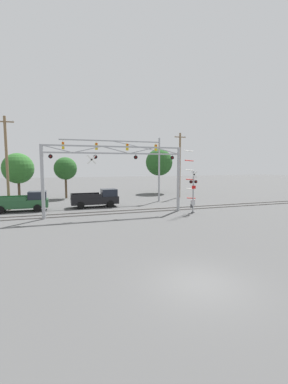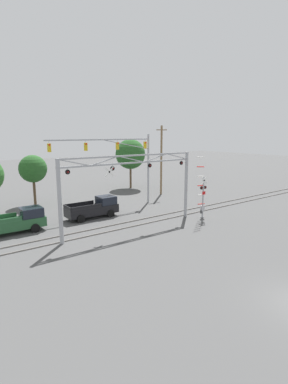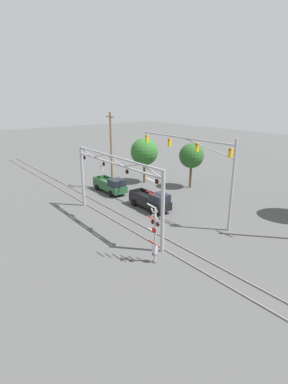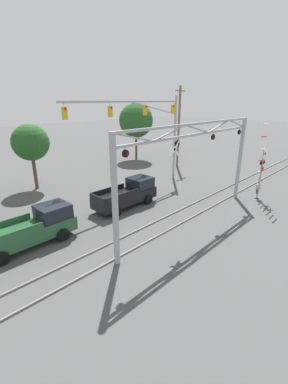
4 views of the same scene
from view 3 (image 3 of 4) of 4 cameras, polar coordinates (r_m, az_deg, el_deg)
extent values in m
cube|color=gray|center=(29.88, -4.82, -5.92)|extent=(80.00, 0.08, 0.10)
cube|color=gray|center=(30.61, -2.57, -5.28)|extent=(80.00, 0.08, 0.10)
cylinder|color=#9EA0A5|center=(34.30, -11.62, 2.82)|extent=(0.32, 0.32, 6.80)
cylinder|color=#9EA0A5|center=(23.41, 3.57, -3.87)|extent=(0.32, 0.32, 6.80)
cube|color=#9EA0A5|center=(27.88, -5.63, 5.36)|extent=(13.93, 0.14, 0.14)
cube|color=#9EA0A5|center=(27.74, -5.67, 6.68)|extent=(13.93, 0.14, 0.14)
cube|color=#9EA0A5|center=(32.47, -10.86, 7.47)|extent=(2.74, 0.08, 0.73)
cube|color=#9EA0A5|center=(30.11, -8.45, 6.81)|extent=(2.74, 0.08, 0.73)
cube|color=#9EA0A5|center=(27.81, -5.65, 6.02)|extent=(2.74, 0.08, 0.73)
cube|color=#9EA0A5|center=(25.59, -2.37, 5.07)|extent=(2.74, 0.08, 0.73)
cube|color=#9EA0A5|center=(23.49, 1.51, 3.93)|extent=(2.74, 0.08, 0.73)
cylinder|color=black|center=(33.12, -11.27, 6.44)|extent=(0.38, 0.10, 0.38)
sphere|color=#590C0C|center=(33.09, -11.38, 6.42)|extent=(0.18, 0.18, 0.18)
cylinder|color=#9EA0A5|center=(33.08, -11.29, 6.85)|extent=(0.04, 0.04, 0.10)
cylinder|color=black|center=(29.64, -7.71, 5.32)|extent=(0.38, 0.10, 0.38)
sphere|color=#590C0C|center=(29.61, -7.83, 5.30)|extent=(0.18, 0.18, 0.18)
cylinder|color=#9EA0A5|center=(29.59, -7.73, 5.77)|extent=(0.04, 0.04, 0.10)
cylinder|color=black|center=(26.31, -3.24, 3.88)|extent=(0.38, 0.10, 0.38)
sphere|color=#590C0C|center=(26.28, -3.37, 3.86)|extent=(0.18, 0.18, 0.18)
cylinder|color=#9EA0A5|center=(26.26, -3.25, 4.39)|extent=(0.04, 0.04, 0.10)
cylinder|color=black|center=(23.21, 2.44, 2.01)|extent=(0.38, 0.10, 0.38)
sphere|color=#590C0C|center=(23.17, 2.31, 1.98)|extent=(0.18, 0.18, 0.18)
cylinder|color=#9EA0A5|center=(23.15, 2.45, 2.58)|extent=(0.04, 0.04, 0.10)
cube|color=white|center=(29.96, -8.21, 4.92)|extent=(0.88, 0.03, 0.88)
cube|color=white|center=(29.96, -8.21, 4.92)|extent=(0.88, 0.03, 0.88)
cylinder|color=black|center=(29.95, -8.25, 4.91)|extent=(0.04, 0.04, 0.02)
cylinder|color=#9EA0A5|center=(22.33, 2.12, -8.43)|extent=(0.16, 0.16, 4.32)
cylinder|color=#59595B|center=(23.33, 2.06, -13.09)|extent=(0.35, 0.35, 0.10)
cube|color=white|center=(21.53, 1.95, -4.19)|extent=(0.78, 0.03, 0.78)
cube|color=white|center=(21.53, 1.95, -4.19)|extent=(0.78, 0.03, 0.78)
cylinder|color=black|center=(21.51, 1.90, -4.20)|extent=(0.04, 0.04, 0.02)
cylinder|color=black|center=(22.08, 1.69, -5.71)|extent=(0.32, 0.09, 0.32)
sphere|color=#590C0C|center=(22.05, 1.56, -5.75)|extent=(0.16, 0.16, 0.16)
cylinder|color=black|center=(21.69, 2.63, -6.17)|extent=(0.32, 0.09, 0.32)
sphere|color=#590C0C|center=(21.65, 2.51, -6.21)|extent=(0.16, 0.16, 0.16)
cube|color=#9EA0A5|center=(21.88, 2.15, -5.94)|extent=(0.64, 0.06, 0.06)
cube|color=red|center=(22.05, 1.94, -7.32)|extent=(0.44, 0.02, 0.32)
cube|color=#B2B2B7|center=(22.84, 2.09, -10.93)|extent=(0.36, 0.28, 0.56)
cylinder|color=red|center=(22.76, 1.75, -9.66)|extent=(0.97, 0.09, 0.17)
cylinder|color=white|center=(22.39, 1.64, -7.40)|extent=(0.97, 0.09, 0.17)
cylinder|color=red|center=(22.05, 1.54, -5.06)|extent=(0.97, 0.09, 0.17)
cylinder|color=white|center=(21.75, 1.43, -2.66)|extent=(0.97, 0.09, 0.17)
cylinder|color=red|center=(21.50, 1.32, -0.19)|extent=(0.97, 0.09, 0.17)
cylinder|color=white|center=(21.28, 1.20, 2.33)|extent=(0.97, 0.09, 0.17)
cube|color=#3F3F42|center=(23.11, 1.83, -11.55)|extent=(0.24, 0.12, 0.36)
cylinder|color=#9EA0A5|center=(28.02, 16.44, 1.00)|extent=(0.24, 0.24, 8.58)
cube|color=#9EA0A5|center=(31.35, 7.41, 10.20)|extent=(12.88, 0.14, 0.14)
cube|color=#9EA0A5|center=(29.27, 11.86, 8.26)|extent=(6.45, 0.08, 1.28)
cylinder|color=#9EA0A5|center=(35.77, 0.55, 11.01)|extent=(0.04, 0.04, 0.30)
cube|color=gold|center=(35.84, 0.55, 10.10)|extent=(0.30, 0.26, 0.85)
sphere|color=red|center=(35.70, 0.34, 10.55)|extent=(0.18, 0.18, 0.18)
cylinder|color=#9EA0A5|center=(32.78, 4.92, 10.34)|extent=(0.04, 0.04, 0.30)
cube|color=gold|center=(32.86, 4.89, 9.35)|extent=(0.30, 0.26, 0.85)
sphere|color=red|center=(32.70, 4.69, 9.83)|extent=(0.18, 0.18, 0.18)
cylinder|color=#9EA0A5|center=(30.02, 10.10, 9.46)|extent=(0.04, 0.04, 0.30)
cube|color=gold|center=(30.10, 10.05, 8.38)|extent=(0.30, 0.26, 0.85)
sphere|color=red|center=(29.93, 9.86, 8.91)|extent=(0.18, 0.18, 0.18)
cylinder|color=#9EA0A5|center=(27.55, 16.24, 8.31)|extent=(0.04, 0.04, 0.30)
cube|color=gold|center=(27.64, 16.14, 7.14)|extent=(0.30, 0.26, 0.85)
sphere|color=red|center=(27.46, 15.98, 7.71)|extent=(0.18, 0.18, 0.18)
cube|color=black|center=(33.45, 1.07, -1.81)|extent=(5.46, 1.85, 0.86)
cube|color=black|center=(31.95, 2.98, -1.17)|extent=(1.78, 1.70, 0.84)
cube|color=black|center=(33.48, -1.17, -0.67)|extent=(3.27, 0.08, 0.38)
cube|color=black|center=(34.51, 1.19, -0.11)|extent=(3.27, 0.08, 0.38)
cube|color=black|center=(35.27, -1.66, 0.29)|extent=(0.10, 1.77, 0.38)
cylinder|color=black|center=(31.81, 1.66, -3.69)|extent=(0.79, 0.24, 0.79)
cylinder|color=black|center=(32.96, 4.18, -2.95)|extent=(0.79, 0.24, 0.79)
cylinder|color=black|center=(34.32, -1.93, -2.06)|extent=(0.79, 0.24, 0.79)
cylinder|color=black|center=(35.39, 0.53, -1.43)|extent=(0.79, 0.24, 0.79)
cube|color=#23512D|center=(39.49, -6.56, 1.15)|extent=(5.63, 1.85, 0.86)
cube|color=black|center=(37.83, -5.22, 1.79)|extent=(1.84, 1.70, 0.84)
cube|color=#23512D|center=(39.75, -8.45, 2.11)|extent=(3.39, 0.08, 0.38)
cube|color=#23512D|center=(40.61, -6.29, 2.53)|extent=(3.39, 0.08, 0.38)
cube|color=#23512D|center=(41.64, -8.59, 2.82)|extent=(0.10, 1.77, 0.38)
cylinder|color=black|center=(37.73, -6.37, -0.32)|extent=(0.79, 0.24, 0.79)
cylinder|color=black|center=(38.69, -4.01, 0.21)|extent=(0.79, 0.24, 0.79)
cylinder|color=black|center=(40.62, -8.96, 0.89)|extent=(0.79, 0.24, 0.79)
cylinder|color=black|center=(41.51, -6.70, 1.35)|extent=(0.79, 0.24, 0.79)
cylinder|color=brown|center=(40.20, -6.23, 7.68)|extent=(0.28, 0.28, 10.14)
cube|color=brown|center=(39.68, -6.45, 14.04)|extent=(1.80, 0.12, 0.12)
cylinder|color=silver|center=(40.37, -7.09, 14.22)|extent=(0.08, 0.08, 0.12)
cylinder|color=silver|center=(38.98, -5.80, 14.15)|extent=(0.08, 0.08, 0.12)
cylinder|color=brown|center=(43.55, 0.05, 3.86)|extent=(0.32, 0.32, 3.16)
sphere|color=#2D6628|center=(42.94, 0.05, 7.68)|extent=(3.91, 3.91, 3.91)
cylinder|color=brown|center=(41.55, 8.85, 3.05)|extent=(0.32, 0.32, 3.28)
sphere|color=#265623|center=(40.94, 9.04, 6.86)|extent=(3.34, 3.34, 3.34)
camera|label=1|loc=(31.19, -55.79, -3.36)|focal=24.00mm
camera|label=2|loc=(38.98, -49.41, 6.71)|focal=28.00mm
camera|label=4|loc=(37.75, -29.79, 9.50)|focal=24.00mm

